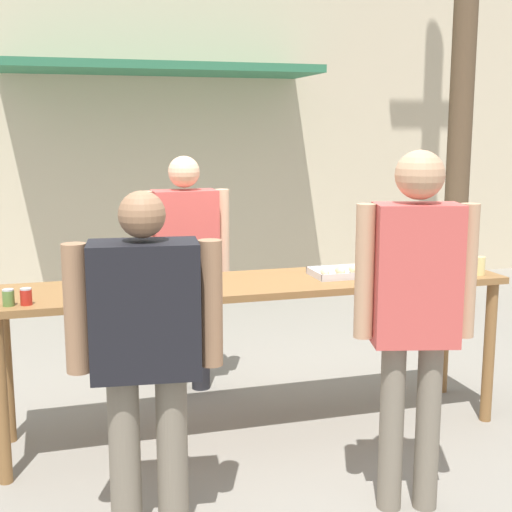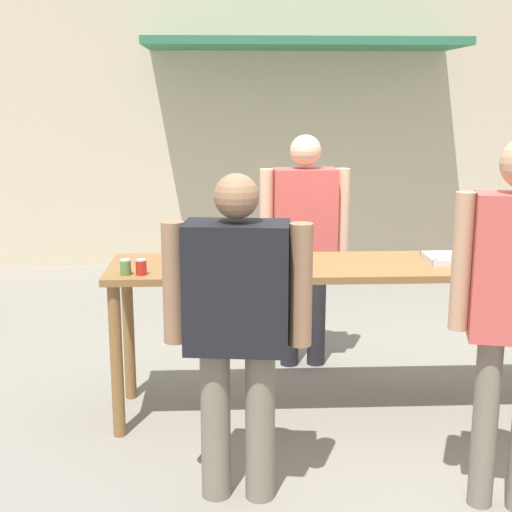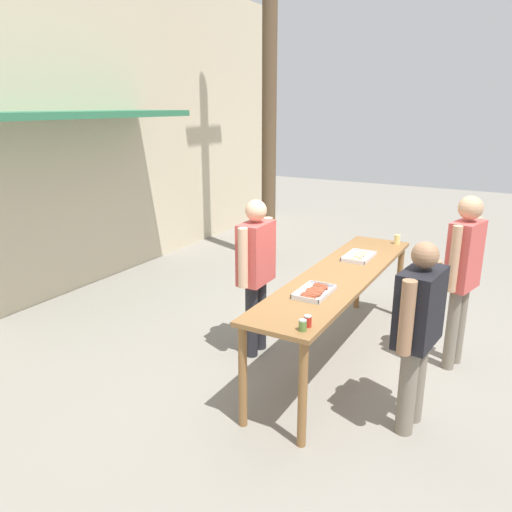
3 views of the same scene
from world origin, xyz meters
name	(u,v)px [view 1 (image 1 of 3)]	position (x,y,z in m)	size (l,w,h in m)	color
ground_plane	(256,430)	(0.00, 0.00, 0.00)	(24.00, 24.00, 0.00)	gray
building_facade_back	(153,86)	(0.00, 3.98, 2.26)	(12.00, 1.11, 4.50)	beige
serving_table	(256,299)	(0.00, 0.00, 0.82)	(2.99, 0.65, 0.93)	brown
food_tray_sausages	(146,285)	(-0.64, 0.00, 0.94)	(0.42, 0.26, 0.04)	silver
food_tray_buns	(347,273)	(0.58, 0.00, 0.95)	(0.43, 0.27, 0.06)	silver
condiment_jar_mustard	(8,298)	(-1.36, -0.22, 0.97)	(0.06, 0.06, 0.09)	#567A38
condiment_jar_ketchup	(26,297)	(-1.28, -0.22, 0.97)	(0.06, 0.06, 0.09)	#B22319
beer_cup	(479,266)	(1.36, -0.21, 0.99)	(0.07, 0.07, 0.11)	#DBC67A
person_server_behind_table	(185,254)	(-0.27, 0.79, 0.97)	(0.62, 0.24, 1.63)	#232328
person_customer_holding_hotdog	(145,339)	(-0.77, -0.92, 0.91)	(0.68, 0.31, 1.56)	#756B5B
person_customer_with_cup	(415,299)	(0.45, -1.06, 1.04)	(0.55, 0.30, 1.72)	#756B5B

